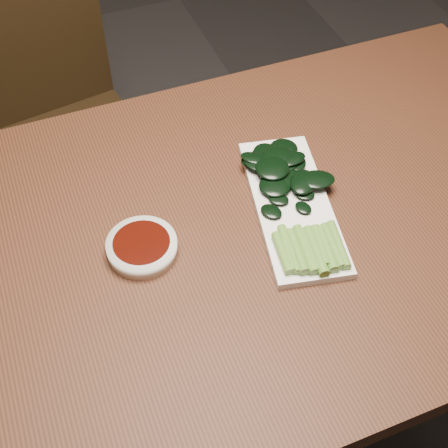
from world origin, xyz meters
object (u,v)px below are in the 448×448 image
Objects in this scene: gai_lan at (290,194)px; serving_plate at (292,206)px; table at (230,254)px; chair_far at (49,130)px; sauce_bowl at (142,247)px.

serving_plate is at bearing -91.65° from gai_lan.
chair_far reaches higher than table.
sauce_bowl reaches higher than serving_plate.
table is 0.18m from sauce_bowl.
gai_lan is at bearing -71.88° from chair_far.
chair_far is 7.74× the size of sauce_bowl.
gai_lan is (0.27, 0.01, 0.01)m from sauce_bowl.
serving_plate is (0.12, 0.00, 0.08)m from table.
sauce_bowl is 0.27m from gai_lan.
table is at bearing -1.93° from sauce_bowl.
gai_lan reaches higher than table.
gai_lan is (0.34, -0.67, 0.29)m from chair_far.
serving_plate is at bearing 1.01° from table.
chair_far is 2.56× the size of serving_plate.
serving_plate is (0.27, -0.00, -0.01)m from sauce_bowl.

